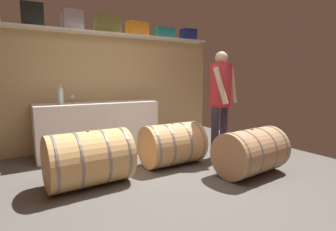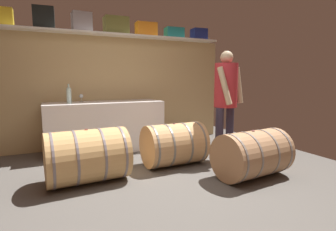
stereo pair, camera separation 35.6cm
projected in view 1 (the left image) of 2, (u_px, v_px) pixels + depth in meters
name	position (u px, v px, depth m)	size (l,w,h in m)	color
ground_plane	(153.00, 175.00, 3.50)	(5.60, 8.11, 0.02)	#534F49
back_wall_panel	(107.00, 92.00, 4.93)	(4.40, 0.10, 2.01)	tan
high_shelf_board	(108.00, 34.00, 4.66)	(4.05, 0.40, 0.03)	silver
toolcase_black	(32.00, 15.00, 4.04)	(0.32, 0.23, 0.35)	black
toolcase_grey	(72.00, 20.00, 4.34)	(0.31, 0.23, 0.32)	gray
toolcase_olive	(107.00, 25.00, 4.64)	(0.42, 0.29, 0.30)	olive
toolcase_orange	(137.00, 29.00, 4.93)	(0.39, 0.23, 0.25)	orange
toolcase_teal	(165.00, 33.00, 5.22)	(0.36, 0.21, 0.20)	#1C7676
toolcase_navy	(188.00, 35.00, 5.51)	(0.30, 0.24, 0.22)	navy
work_cabinet	(98.00, 127.00, 4.52)	(1.98, 0.66, 0.86)	white
wine_bottle_clear	(61.00, 95.00, 4.10)	(0.08, 0.08, 0.32)	#AEC8BE
wine_glass	(72.00, 97.00, 4.41)	(0.07, 0.07, 0.13)	white
wine_barrel_near	(172.00, 144.00, 3.88)	(0.87, 0.63, 0.62)	tan
wine_barrel_far	(251.00, 152.00, 3.50)	(0.98, 0.68, 0.61)	#A77952
wine_barrel_flank	(89.00, 158.00, 3.11)	(0.98, 0.70, 0.66)	tan
winemaker_pouring	(221.00, 93.00, 4.20)	(0.54, 0.49, 1.68)	#2F293D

